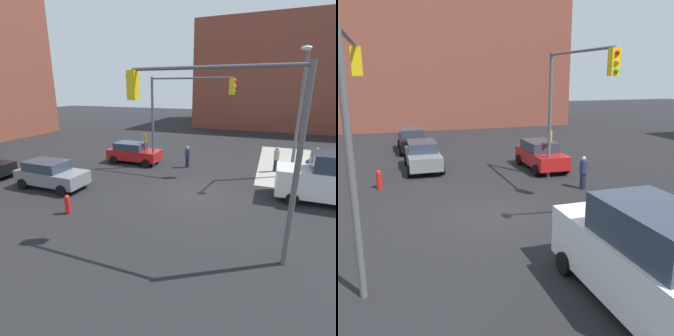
% 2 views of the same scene
% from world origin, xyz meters
% --- Properties ---
extents(ground_plane, '(120.00, 120.00, 0.00)m').
position_xyz_m(ground_plane, '(0.00, 0.00, 0.00)').
color(ground_plane, black).
extents(building_warehouse_north, '(32.00, 18.00, 14.77)m').
position_xyz_m(building_warehouse_north, '(8.46, 34.00, 7.39)').
color(building_warehouse_north, brown).
rests_on(building_warehouse_north, ground).
extents(traffic_signal_nw_corner, '(5.91, 0.36, 6.50)m').
position_xyz_m(traffic_signal_nw_corner, '(-2.23, 4.50, 4.66)').
color(traffic_signal_nw_corner, '#59595B').
rests_on(traffic_signal_nw_corner, ground).
extents(traffic_signal_se_corner, '(5.94, 0.36, 6.50)m').
position_xyz_m(traffic_signal_se_corner, '(2.22, -4.50, 4.66)').
color(traffic_signal_se_corner, '#59595B').
rests_on(traffic_signal_se_corner, ground).
extents(street_lamp_corner, '(0.69, 2.66, 8.00)m').
position_xyz_m(street_lamp_corner, '(5.15, 5.43, 4.70)').
color(street_lamp_corner, slate).
rests_on(street_lamp_corner, ground).
extents(warning_sign_two_way, '(0.48, 0.48, 2.40)m').
position_xyz_m(warning_sign_two_way, '(-5.40, 4.93, 1.64)').
color(warning_sign_two_way, '#4C4C4C').
rests_on(warning_sign_two_way, ground).
extents(mailbox_blue, '(0.56, 0.64, 1.43)m').
position_xyz_m(mailbox_blue, '(6.20, 5.00, 0.76)').
color(mailbox_blue, navy).
rests_on(mailbox_blue, ground).
extents(fire_hydrant, '(0.26, 0.26, 0.94)m').
position_xyz_m(fire_hydrant, '(-5.00, -4.20, 0.49)').
color(fire_hydrant, red).
rests_on(fire_hydrant, ground).
extents(coupe_red, '(4.12, 2.02, 1.62)m').
position_xyz_m(coupe_red, '(-6.39, 4.84, 0.84)').
color(coupe_red, '#B21919').
rests_on(coupe_red, ground).
extents(sedan_gray, '(4.26, 2.02, 1.62)m').
position_xyz_m(sedan_gray, '(-8.34, -1.79, 0.84)').
color(sedan_gray, slate).
rests_on(sedan_gray, ground).
extents(van_white_delivery, '(5.40, 2.32, 2.62)m').
position_xyz_m(van_white_delivery, '(6.95, 1.80, 1.28)').
color(van_white_delivery, white).
rests_on(van_white_delivery, ground).
extents(pedestrian_crossing, '(0.36, 0.36, 1.62)m').
position_xyz_m(pedestrian_crossing, '(-2.00, 5.20, 0.84)').
color(pedestrian_crossing, navy).
rests_on(pedestrian_crossing, ground).
extents(pedestrian_waiting, '(0.36, 0.36, 1.80)m').
position_xyz_m(pedestrian_waiting, '(4.20, 6.50, 0.94)').
color(pedestrian_waiting, '#9E937A').
rests_on(pedestrian_waiting, ground).
extents(pedestrian_walking_north, '(0.36, 0.36, 1.77)m').
position_xyz_m(pedestrian_walking_north, '(6.80, 7.40, 0.92)').
color(pedestrian_walking_north, '#B2B2B7').
rests_on(pedestrian_walking_north, ground).
extents(bicycle_leaning_on_fence, '(0.05, 1.75, 0.97)m').
position_xyz_m(bicycle_leaning_on_fence, '(5.60, 7.20, 0.35)').
color(bicycle_leaning_on_fence, black).
rests_on(bicycle_leaning_on_fence, ground).
extents(bicycle_at_crosswalk, '(1.75, 0.05, 0.97)m').
position_xyz_m(bicycle_at_crosswalk, '(-6.80, 6.00, 0.35)').
color(bicycle_at_crosswalk, black).
rests_on(bicycle_at_crosswalk, ground).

